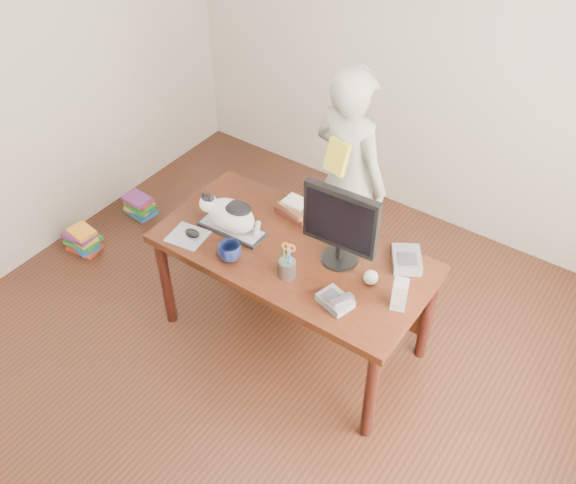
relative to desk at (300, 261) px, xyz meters
The scene contains 18 objects.
room 1.01m from the desk, 90.00° to the right, with size 4.50×4.50×4.50m.
desk is the anchor object (origin of this frame).
keyboard 0.45m from the desk, 160.55° to the right, with size 0.42×0.17×0.02m.
cat 0.51m from the desk, 160.81° to the right, with size 0.40×0.22×0.23m.
monitor 0.50m from the desk, ahead, with size 0.43×0.22×0.49m.
pen_cup 0.35m from the desk, 71.13° to the right, with size 0.11×0.11×0.24m.
mousepad 0.68m from the desk, 149.76° to the right, with size 0.24×0.22×0.00m.
mouse 0.66m from the desk, 150.41° to the right, with size 0.10×0.08×0.04m.
coffee_mug 0.47m from the desk, 126.26° to the right, with size 0.13×0.13×0.11m, color #0D1537.
phone 0.54m from the desk, 34.93° to the right, with size 0.20×0.17×0.08m.
speaker 0.74m from the desk, ahead, with size 0.10×0.11×0.17m.
baseball 0.53m from the desk, ahead, with size 0.08×0.08×0.08m.
book_stack 0.33m from the desk, 129.11° to the left, with size 0.25×0.20×0.08m.
calculator 0.64m from the desk, 18.65° to the left, with size 0.24×0.26×0.06m.
person 0.69m from the desk, 96.37° to the left, with size 0.57×0.38×1.57m, color silver.
held_book 0.67m from the desk, 98.55° to the left, with size 0.16×0.12×0.21m.
book_pile_a 1.85m from the desk, behind, with size 0.27×0.22×0.18m.
book_pile_b 1.82m from the desk, behind, with size 0.26×0.20×0.15m.
Camera 1 is at (1.54, -1.63, 3.22)m, focal length 40.00 mm.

